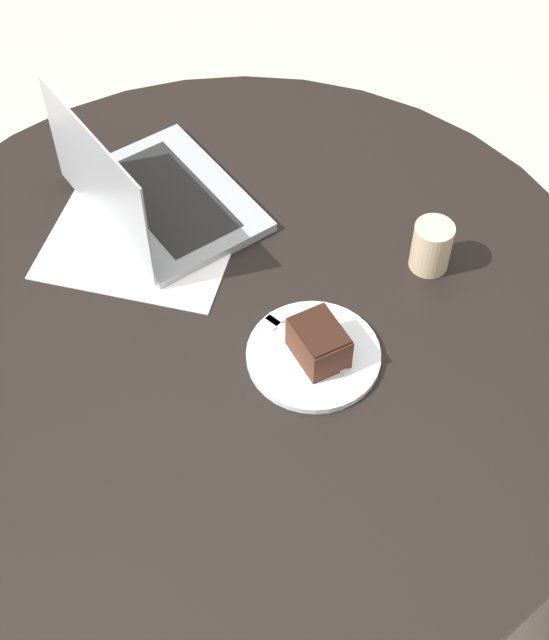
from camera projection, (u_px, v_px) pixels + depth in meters
ground_plane at (247, 506)px, 2.06m from camera, size 12.00×12.00×0.00m
dining_table at (239, 347)px, 1.58m from camera, size 1.31×1.31×0.71m
paper_document at (139, 245)px, 1.60m from camera, size 0.40×0.35×0.00m
plate at (313, 355)px, 1.44m from camera, size 0.22×0.22×0.01m
cake_slice at (319, 342)px, 1.41m from camera, size 0.12×0.11×0.07m
fork at (297, 338)px, 1.45m from camera, size 0.17×0.04×0.00m
coffee_glass at (431, 246)px, 1.54m from camera, size 0.07×0.07×0.09m
laptop at (152, 196)px, 1.62m from camera, size 0.41×0.36×0.24m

